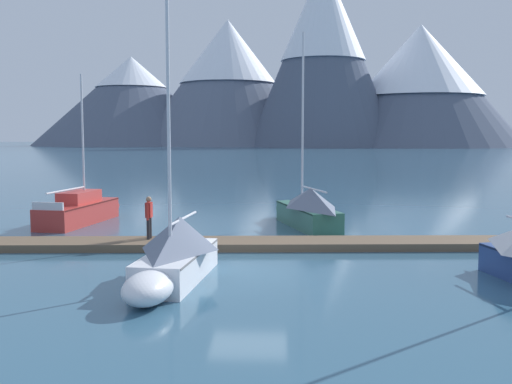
{
  "coord_description": "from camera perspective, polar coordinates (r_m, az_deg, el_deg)",
  "views": [
    {
      "loc": [
        0.98,
        -18.61,
        4.41
      ],
      "look_at": [
        0.0,
        6.0,
        2.0
      ],
      "focal_mm": 40.97,
      "sensor_mm": 36.0,
      "label": 1
    }
  ],
  "objects": [
    {
      "name": "mountain_east_summit",
      "position": [
        236.95,
        15.7,
        10.37
      ],
      "size": [
        78.2,
        78.2,
        46.47
      ],
      "color": "#4C566B",
      "rests_on": "ground"
    },
    {
      "name": "ground_plane",
      "position": [
        19.15,
        -0.72,
        -7.73
      ],
      "size": [
        700.0,
        700.0,
        0.0
      ],
      "primitive_type": "plane",
      "color": "#335B75"
    },
    {
      "name": "sailboat_second_berth",
      "position": [
        17.77,
        -7.93,
        -5.9
      ],
      "size": [
        2.14,
        6.15,
        9.23
      ],
      "color": "white",
      "rests_on": "ground"
    },
    {
      "name": "dock",
      "position": [
        23.03,
        -0.2,
        -5.08
      ],
      "size": [
        23.94,
        3.34,
        0.3
      ],
      "color": "brown",
      "rests_on": "ground"
    },
    {
      "name": "sailboat_mid_dock_port",
      "position": [
        28.16,
        4.93,
        -1.55
      ],
      "size": [
        3.3,
        6.86,
        9.32
      ],
      "color": "#336B56",
      "rests_on": "ground"
    },
    {
      "name": "mountain_west_summit",
      "position": [
        258.36,
        -12.03,
        8.79
      ],
      "size": [
        82.88,
        82.88,
        37.66
      ],
      "color": "#4C566B",
      "rests_on": "ground"
    },
    {
      "name": "person_on_dock",
      "position": [
        23.49,
        -10.41,
        -2.21
      ],
      "size": [
        0.23,
        0.59,
        1.69
      ],
      "color": "#232328",
      "rests_on": "dock"
    },
    {
      "name": "mountain_central_massif",
      "position": [
        246.42,
        -2.75,
        10.94
      ],
      "size": [
        75.54,
        75.54,
        51.65
      ],
      "color": "slate",
      "rests_on": "ground"
    },
    {
      "name": "mountain_shoulder_ridge",
      "position": [
        224.32,
        6.57,
        13.75
      ],
      "size": [
        56.14,
        56.14,
        68.17
      ],
      "color": "#4C566B",
      "rests_on": "ground"
    },
    {
      "name": "sailboat_nearest_berth",
      "position": [
        30.82,
        -16.58,
        -1.64
      ],
      "size": [
        2.57,
        6.85,
        7.44
      ],
      "color": "#B2332D",
      "rests_on": "ground"
    }
  ]
}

